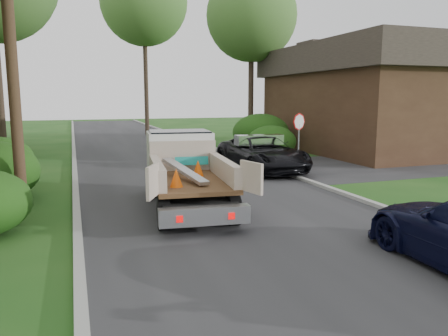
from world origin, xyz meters
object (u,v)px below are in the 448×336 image
object	(u,v)px
house_right	(375,97)
black_pickup	(262,153)
tree_center_far	(144,2)
flatbed_truck	(184,165)
stop_sign	(299,129)
utility_pole	(9,17)
tree_right_far	(252,16)

from	to	relation	value
house_right	black_pickup	bearing A→B (deg)	-153.22
tree_center_far	flatbed_truck	bearing A→B (deg)	-96.78
stop_sign	flatbed_truck	size ratio (longest dim) A/B	0.43
tree_center_far	utility_pole	bearing A→B (deg)	-106.65
house_right	tree_center_far	xyz separation A→B (m)	(-11.00, 16.00, 7.82)
house_right	tree_right_far	bearing A→B (deg)	132.51
tree_right_far	flatbed_truck	world-z (taller)	tree_right_far
tree_center_far	black_pickup	world-z (taller)	tree_center_far
utility_pole	black_pickup	size ratio (longest dim) A/B	1.86
black_pickup	house_right	bearing A→B (deg)	25.00
stop_sign	flatbed_truck	bearing A→B (deg)	-145.15
stop_sign	utility_pole	world-z (taller)	utility_pole
tree_center_far	black_pickup	distance (m)	23.19
tree_center_far	flatbed_truck	size ratio (longest dim) A/B	2.55
flatbed_truck	black_pickup	world-z (taller)	flatbed_truck
utility_pole	tree_right_far	size ratio (longest dim) A/B	0.87
stop_sign	house_right	bearing A→B (deg)	32.66
house_right	stop_sign	bearing A→B (deg)	-147.34
stop_sign	house_right	xyz separation A→B (m)	(7.80, 5.00, 1.38)
tree_right_far	flatbed_truck	size ratio (longest dim) A/B	2.01
house_right	tree_right_far	size ratio (longest dim) A/B	1.13
house_right	black_pickup	world-z (taller)	house_right
stop_sign	tree_center_far	distance (m)	23.15
stop_sign	house_right	size ratio (longest dim) A/B	0.19
stop_sign	utility_pole	distance (m)	11.91
utility_pole	black_pickup	distance (m)	10.97
tree_right_far	flatbed_truck	distance (m)	19.00
utility_pole	black_pickup	xyz separation A→B (m)	(9.08, 4.27, -4.43)
tree_right_far	utility_pole	bearing A→B (deg)	-130.84
flatbed_truck	tree_right_far	bearing A→B (deg)	67.16
tree_center_far	house_right	bearing A→B (deg)	-55.49
flatbed_truck	utility_pole	bearing A→B (deg)	-177.70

